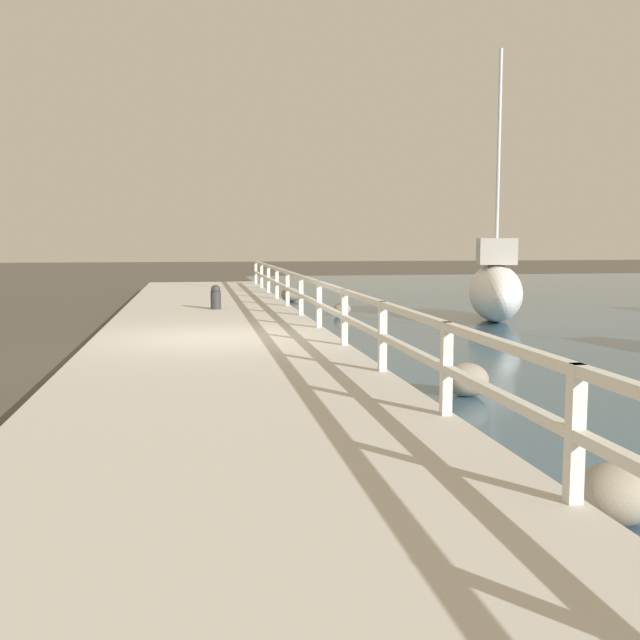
{
  "coord_description": "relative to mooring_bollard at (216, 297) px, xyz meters",
  "views": [
    {
      "loc": [
        -0.37,
        -13.09,
        2.05
      ],
      "look_at": [
        1.32,
        -3.09,
        0.97
      ],
      "focal_mm": 42.0,
      "sensor_mm": 36.0,
      "label": 1
    }
  ],
  "objects": [
    {
      "name": "railing",
      "position": [
        1.87,
        -5.55,
        0.32
      ],
      "size": [
        0.1,
        32.5,
        0.91
      ],
      "color": "silver",
      "rests_on": "dock_walkway"
    },
    {
      "name": "mooring_bollard",
      "position": [
        0.0,
        0.0,
        0.0
      ],
      "size": [
        0.26,
        0.26,
        0.6
      ],
      "color": "#333338",
      "rests_on": "dock_walkway"
    },
    {
      "name": "boulder_near_dock",
      "position": [
        3.0,
        -9.37,
        -0.43
      ],
      "size": [
        0.59,
        0.53,
        0.44
      ],
      "color": "gray",
      "rests_on": "ground"
    },
    {
      "name": "boulder_upstream",
      "position": [
        2.48,
        -13.83,
        -0.43
      ],
      "size": [
        0.6,
        0.54,
        0.45
      ],
      "color": "gray",
      "rests_on": "ground"
    },
    {
      "name": "boulder_far_strip",
      "position": [
        3.46,
        1.31,
        -0.48
      ],
      "size": [
        0.48,
        0.43,
        0.36
      ],
      "color": "gray",
      "rests_on": "ground"
    },
    {
      "name": "ground_plane",
      "position": [
        -0.16,
        -5.55,
        -0.66
      ],
      "size": [
        120.0,
        120.0,
        0.0
      ],
      "primitive_type": "plane",
      "color": "#4C473D"
    },
    {
      "name": "dock_walkway",
      "position": [
        -0.16,
        -5.55,
        -0.48
      ],
      "size": [
        4.27,
        36.0,
        0.35
      ],
      "color": "beige",
      "rests_on": "ground"
    },
    {
      "name": "sailboat_white",
      "position": [
        7.05,
        -0.64,
        0.2
      ],
      "size": [
        2.43,
        4.23,
        6.75
      ],
      "rotation": [
        0.0,
        0.0,
        -0.3
      ],
      "color": "white",
      "rests_on": "water_surface"
    },
    {
      "name": "boulder_mid_strip",
      "position": [
        2.69,
        6.24,
        -0.41
      ],
      "size": [
        0.65,
        0.58,
        0.49
      ],
      "color": "slate",
      "rests_on": "ground"
    }
  ]
}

